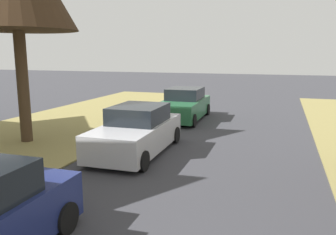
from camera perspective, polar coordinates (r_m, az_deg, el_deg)
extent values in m
cylinder|color=#463422|center=(13.61, -22.97, 4.67)|extent=(0.42, 0.42, 4.03)
cylinder|color=#463422|center=(14.17, -23.31, 15.16)|extent=(1.17, 0.80, 1.19)
cylinder|color=#463422|center=(14.03, -24.48, 14.84)|extent=(0.61, 1.01, 1.04)
cylinder|color=#463422|center=(13.94, -25.54, 14.43)|extent=(0.28, 1.20, 0.89)
cylinder|color=black|center=(6.83, -16.69, -15.73)|extent=(0.21, 0.60, 0.60)
cube|color=#BCBCC1|center=(11.44, -5.25, -3.03)|extent=(1.90, 4.43, 0.85)
cube|color=black|center=(11.49, -4.89, 0.63)|extent=(1.64, 2.05, 0.56)
cylinder|color=black|center=(9.73, -4.20, -7.25)|extent=(0.21, 0.60, 0.60)
cylinder|color=black|center=(10.47, -13.15, -6.21)|extent=(0.21, 0.60, 0.60)
cylinder|color=black|center=(12.74, 1.25, -2.91)|extent=(0.21, 0.60, 0.60)
cylinder|color=black|center=(13.31, -5.97, -2.38)|extent=(0.21, 0.60, 0.60)
cube|color=#28663D|center=(17.17, 2.67, 1.59)|extent=(1.90, 4.43, 0.85)
cube|color=black|center=(17.29, 2.88, 4.01)|extent=(1.64, 2.05, 0.56)
cylinder|color=black|center=(15.44, 4.23, -0.54)|extent=(0.21, 0.60, 0.60)
cylinder|color=black|center=(15.92, -1.88, -0.18)|extent=(0.21, 0.60, 0.60)
cylinder|color=black|center=(18.62, 6.55, 1.34)|extent=(0.21, 0.60, 0.60)
cylinder|color=black|center=(19.02, 1.39, 1.60)|extent=(0.21, 0.60, 0.60)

